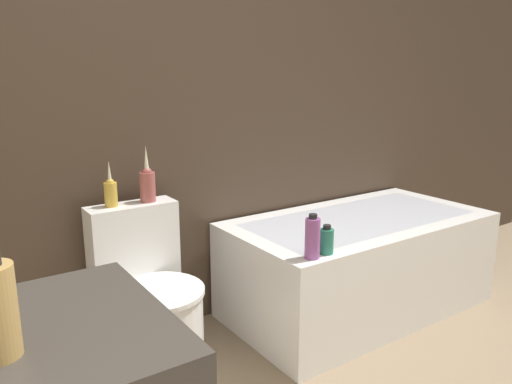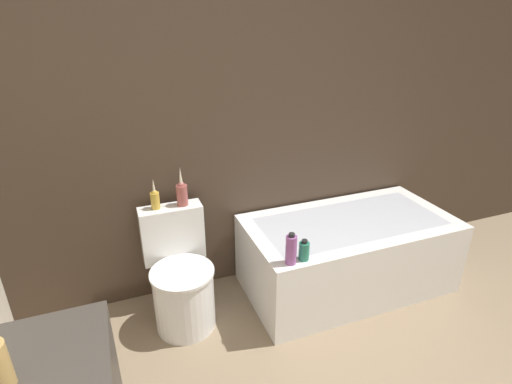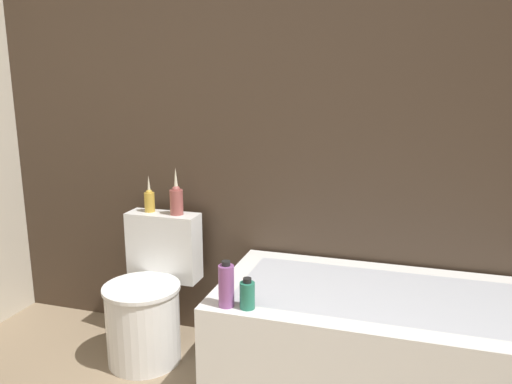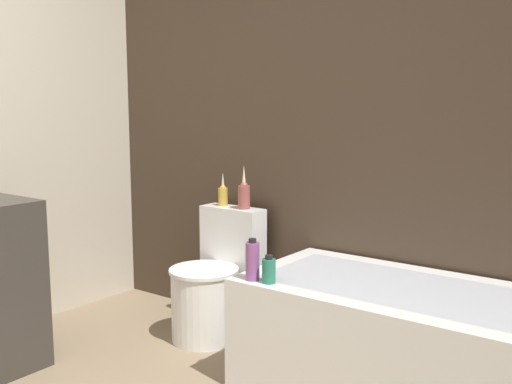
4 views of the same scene
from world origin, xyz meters
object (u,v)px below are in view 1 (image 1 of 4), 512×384
(toilet, at_px, (153,309))
(shampoo_bottle_short, at_px, (327,241))
(shampoo_bottle_tall, at_px, (312,238))
(vase_silver, at_px, (147,183))
(bathtub, at_px, (358,263))
(vase_gold, at_px, (111,191))

(toilet, xyz_separation_m, shampoo_bottle_short, (0.69, -0.39, 0.30))
(shampoo_bottle_tall, height_order, shampoo_bottle_short, shampoo_bottle_tall)
(vase_silver, height_order, shampoo_bottle_short, vase_silver)
(bathtub, distance_m, vase_silver, 1.31)
(shampoo_bottle_tall, bearing_deg, shampoo_bottle_short, 4.32)
(bathtub, relative_size, shampoo_bottle_short, 11.17)
(toilet, distance_m, vase_silver, 0.58)
(vase_silver, bearing_deg, bathtub, -13.29)
(vase_gold, bearing_deg, toilet, -67.68)
(vase_silver, height_order, shampoo_bottle_tall, vase_silver)
(vase_silver, xyz_separation_m, shampoo_bottle_tall, (0.51, -0.59, -0.20))
(vase_silver, relative_size, shampoo_bottle_tall, 1.31)
(shampoo_bottle_tall, distance_m, shampoo_bottle_short, 0.10)
(toilet, xyz_separation_m, shampoo_bottle_tall, (0.60, -0.39, 0.34))
(toilet, height_order, shampoo_bottle_tall, toilet)
(vase_silver, relative_size, shampoo_bottle_short, 1.97)
(toilet, height_order, shampoo_bottle_short, toilet)
(bathtub, relative_size, shampoo_bottle_tall, 7.45)
(vase_silver, bearing_deg, toilet, -113.32)
(toilet, relative_size, shampoo_bottle_short, 5.60)
(bathtub, xyz_separation_m, shampoo_bottle_tall, (-0.63, -0.32, 0.37))
(shampoo_bottle_short, bearing_deg, toilet, 150.80)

